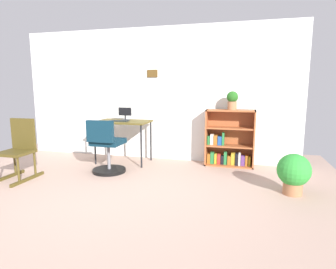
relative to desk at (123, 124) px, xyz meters
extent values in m
plane|color=tan|center=(0.42, -1.66, -0.68)|extent=(6.24, 6.24, 0.00)
cube|color=silver|center=(0.42, 0.49, 0.52)|extent=(5.20, 0.10, 2.39)
cube|color=#4E3616|center=(0.41, 0.43, 0.89)|extent=(0.19, 0.02, 0.13)
cube|color=#52451B|center=(0.00, 0.00, 0.05)|extent=(0.93, 0.58, 0.03)
cylinder|color=black|center=(-0.43, -0.25, -0.32)|extent=(0.03, 0.03, 0.72)
cylinder|color=black|center=(0.43, -0.25, -0.32)|extent=(0.03, 0.03, 0.72)
cylinder|color=black|center=(-0.43, 0.25, -0.32)|extent=(0.03, 0.03, 0.72)
cylinder|color=black|center=(0.43, 0.25, -0.32)|extent=(0.03, 0.03, 0.72)
cylinder|color=#262628|center=(0.01, 0.09, 0.07)|extent=(0.16, 0.16, 0.01)
cylinder|color=#262628|center=(0.01, 0.09, 0.11)|extent=(0.03, 0.03, 0.07)
cube|color=black|center=(0.01, 0.08, 0.22)|extent=(0.24, 0.02, 0.14)
cube|color=black|center=(-0.03, -0.10, 0.08)|extent=(0.33, 0.14, 0.02)
cylinder|color=black|center=(0.01, -0.61, -0.66)|extent=(0.52, 0.52, 0.05)
cylinder|color=slate|center=(0.01, -0.61, -0.43)|extent=(0.05, 0.05, 0.40)
cube|color=#0D2938|center=(0.01, -0.61, -0.20)|extent=(0.44, 0.44, 0.08)
cube|color=#0D2938|center=(0.01, -0.86, 0.00)|extent=(0.42, 0.07, 0.32)
cube|color=#473C17|center=(-1.28, -1.30, -0.66)|extent=(0.04, 0.64, 0.04)
cube|color=#473C17|center=(-0.92, -1.30, -0.66)|extent=(0.04, 0.64, 0.04)
cylinder|color=#473C17|center=(-0.92, -1.46, -0.47)|extent=(0.03, 0.03, 0.34)
cylinder|color=#473C17|center=(-1.28, -1.14, -0.47)|extent=(0.03, 0.03, 0.34)
cylinder|color=#473C17|center=(-0.92, -1.14, -0.47)|extent=(0.03, 0.03, 0.34)
cube|color=#473C17|center=(-1.10, -1.30, -0.28)|extent=(0.42, 0.40, 0.04)
cube|color=#473C17|center=(-1.10, -1.12, -0.03)|extent=(0.40, 0.04, 0.46)
cube|color=#A0542E|center=(1.44, 0.26, -0.20)|extent=(0.02, 0.30, 0.96)
cube|color=#A0542E|center=(2.22, 0.26, -0.20)|extent=(0.02, 0.30, 0.96)
cube|color=#A0542E|center=(1.83, 0.26, 0.26)|extent=(0.81, 0.30, 0.02)
cube|color=#A0542E|center=(1.83, 0.26, -0.67)|extent=(0.81, 0.30, 0.02)
cube|color=#A0542E|center=(1.83, 0.40, -0.20)|extent=(0.81, 0.02, 0.96)
cube|color=#A0542E|center=(1.83, 0.26, -0.34)|extent=(0.76, 0.28, 0.02)
cube|color=#A0542E|center=(1.83, 0.26, -0.03)|extent=(0.76, 0.28, 0.02)
cube|color=#99591E|center=(1.49, 0.25, -0.57)|extent=(0.05, 0.12, 0.17)
cube|color=#237238|center=(1.55, 0.25, -0.56)|extent=(0.06, 0.10, 0.20)
cube|color=#B79323|center=(1.60, 0.25, -0.57)|extent=(0.04, 0.09, 0.17)
cube|color=#B22D28|center=(1.66, 0.25, -0.57)|extent=(0.05, 0.10, 0.17)
cube|color=black|center=(1.72, 0.25, -0.58)|extent=(0.05, 0.11, 0.15)
cube|color=#237238|center=(1.77, 0.25, -0.55)|extent=(0.05, 0.11, 0.22)
cube|color=#99591E|center=(1.83, 0.25, -0.58)|extent=(0.06, 0.10, 0.15)
cube|color=#B79323|center=(1.90, 0.25, -0.56)|extent=(0.07, 0.09, 0.20)
cube|color=black|center=(1.96, 0.25, -0.56)|extent=(0.05, 0.12, 0.20)
cube|color=beige|center=(2.00, 0.25, -0.55)|extent=(0.03, 0.12, 0.22)
cube|color=#593372|center=(2.06, 0.25, -0.57)|extent=(0.06, 0.12, 0.17)
cube|color=#99591E|center=(2.12, 0.25, -0.57)|extent=(0.04, 0.11, 0.17)
cube|color=#B79323|center=(2.16, 0.25, -0.58)|extent=(0.03, 0.12, 0.16)
cube|color=#237238|center=(1.48, 0.25, -0.25)|extent=(0.04, 0.10, 0.15)
cube|color=beige|center=(1.53, 0.25, -0.24)|extent=(0.05, 0.10, 0.18)
cube|color=#99591E|center=(1.60, 0.25, -0.24)|extent=(0.06, 0.11, 0.16)
cube|color=#1E478C|center=(1.67, 0.25, -0.25)|extent=(0.07, 0.12, 0.15)
cube|color=#237238|center=(1.72, 0.25, -0.22)|extent=(0.03, 0.11, 0.22)
cylinder|color=#9E6642|center=(1.85, 0.24, 0.35)|extent=(0.15, 0.15, 0.14)
sphere|color=#225B1B|center=(1.85, 0.24, 0.49)|extent=(0.19, 0.19, 0.19)
cylinder|color=#9E6642|center=(2.67, -0.89, -0.61)|extent=(0.23, 0.23, 0.15)
sphere|color=green|center=(2.67, -0.89, -0.37)|extent=(0.41, 0.41, 0.41)
camera|label=1|loc=(2.04, -4.55, 0.63)|focal=30.23mm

